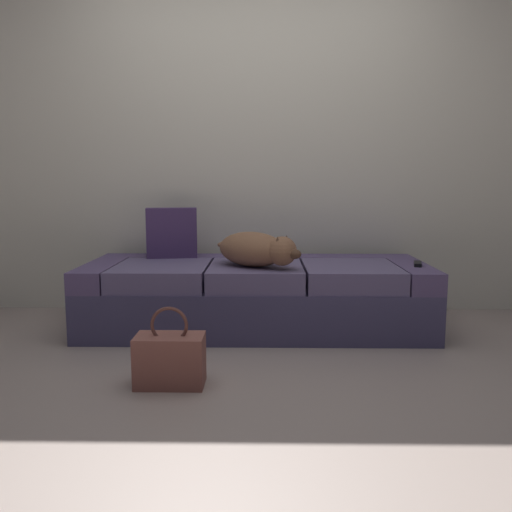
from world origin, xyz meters
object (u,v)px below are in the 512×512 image
Objects in this scene: couch at (256,295)px; tv_remote at (418,264)px; dog_tan at (257,249)px; throw_pillow at (172,233)px; handbag at (170,359)px.

tv_remote is at bearing -6.11° from couch.
dog_tan is 3.82× the size of tv_remote.
throw_pillow is at bearing 146.01° from dog_tan.
throw_pillow reaches higher than handbag.
tv_remote is at bearing 3.65° from dog_tan.
handbag is (-1.39, -0.88, -0.32)m from tv_remote.
handbag is at bearing -115.75° from dog_tan.
couch is 14.50× the size of tv_remote.
couch is at bearing -21.25° from throw_pillow.
dog_tan is at bearing -87.27° from couch.
dog_tan is 0.71m from throw_pillow.
throw_pillow is (-0.58, 0.23, 0.39)m from couch.
tv_remote is 0.40× the size of handbag.
handbag is (-0.40, -0.82, -0.41)m from dog_tan.
tv_remote is 1.63m from throw_pillow.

